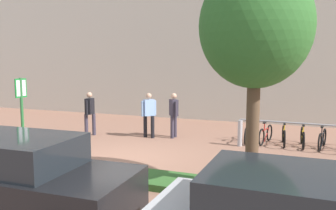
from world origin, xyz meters
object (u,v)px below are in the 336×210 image
object	(u,v)px
person_suited_dark	(90,111)
person_suited_navy	(174,112)
parking_sign_post	(22,109)
bollard_steel	(240,133)
bike_rack_cluster	(293,136)
bike_at_sign	(26,152)
car_black_suv	(18,179)
tree_sidewalk	(255,28)
person_casual_tan	(149,112)

from	to	relation	value
person_suited_dark	person_suited_navy	bearing A→B (deg)	14.06
parking_sign_post	bollard_steel	distance (m)	6.99
bike_rack_cluster	person_suited_dark	world-z (taller)	person_suited_dark
bike_at_sign	bollard_steel	world-z (taller)	bollard_steel
parking_sign_post	bike_at_sign	world-z (taller)	parking_sign_post
bollard_steel	person_suited_navy	size ratio (longest dim) A/B	0.52
person_suited_navy	car_black_suv	bearing A→B (deg)	-91.33
parking_sign_post	person_suited_navy	xyz separation A→B (m)	(2.61, 4.95, -0.62)
tree_sidewalk	bollard_steel	world-z (taller)	tree_sidewalk
person_suited_dark	car_black_suv	world-z (taller)	person_suited_dark
bike_at_sign	person_suited_dark	xyz separation A→B (m)	(-0.59, 4.05, 0.63)
person_casual_tan	bike_at_sign	bearing A→B (deg)	-111.06
parking_sign_post	bike_at_sign	distance (m)	1.26
bollard_steel	person_casual_tan	xyz separation A→B (m)	(-3.50, 0.11, 0.53)
parking_sign_post	person_casual_tan	world-z (taller)	parking_sign_post
bike_at_sign	person_suited_navy	xyz separation A→B (m)	(2.64, 4.86, 0.63)
tree_sidewalk	bike_at_sign	bearing A→B (deg)	-179.60
person_suited_navy	car_black_suv	size ratio (longest dim) A/B	0.39
bike_rack_cluster	person_suited_dark	xyz separation A→B (m)	(-7.53, -1.07, 0.64)
person_suited_dark	person_suited_navy	size ratio (longest dim) A/B	1.00
tree_sidewalk	bollard_steel	xyz separation A→B (m)	(-1.01, 4.38, -3.13)
person_suited_dark	person_casual_tan	world-z (taller)	same
person_suited_dark	person_casual_tan	distance (m)	2.38
bollard_steel	bike_at_sign	bearing A→B (deg)	-139.86
bike_at_sign	bollard_steel	distance (m)	6.86
bike_rack_cluster	person_casual_tan	bearing A→B (deg)	-173.52
parking_sign_post	person_suited_dark	distance (m)	4.23
tree_sidewalk	parking_sign_post	size ratio (longest dim) A/B	2.00
tree_sidewalk	parking_sign_post	xyz separation A→B (m)	(-6.23, -0.13, -1.98)
person_suited_dark	car_black_suv	xyz separation A→B (m)	(3.05, -6.80, -0.23)
bike_rack_cluster	person_suited_navy	size ratio (longest dim) A/B	2.18
person_casual_tan	parking_sign_post	bearing A→B (deg)	-110.41
bollard_steel	car_black_suv	size ratio (longest dim) A/B	0.21
person_casual_tan	car_black_suv	bearing A→B (deg)	-84.39
tree_sidewalk	car_black_suv	xyz separation A→B (m)	(-3.79, -2.79, -2.82)
person_suited_navy	car_black_suv	world-z (taller)	person_suited_navy
parking_sign_post	person_suited_dark	world-z (taller)	parking_sign_post
bollard_steel	person_casual_tan	bearing A→B (deg)	178.12
person_suited_dark	tree_sidewalk	bearing A→B (deg)	-30.38
bike_rack_cluster	car_black_suv	size ratio (longest dim) A/B	0.86
bike_rack_cluster	person_casual_tan	world-z (taller)	person_casual_tan
parking_sign_post	person_suited_dark	size ratio (longest dim) A/B	1.42
person_suited_navy	bollard_steel	bearing A→B (deg)	-9.61
bike_at_sign	parking_sign_post	bearing A→B (deg)	-73.25
parking_sign_post	person_suited_dark	xyz separation A→B (m)	(-0.61, 4.14, -0.62)
person_casual_tan	car_black_suv	size ratio (longest dim) A/B	0.39
parking_sign_post	car_black_suv	world-z (taller)	parking_sign_post
parking_sign_post	bike_at_sign	xyz separation A→B (m)	(-0.03, 0.09, -1.25)
bike_at_sign	person_suited_navy	distance (m)	5.57
parking_sign_post	person_casual_tan	bearing A→B (deg)	69.59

